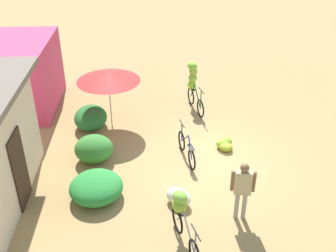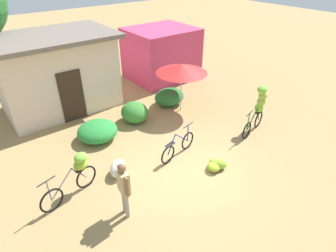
# 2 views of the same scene
# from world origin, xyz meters

# --- Properties ---
(ground_plane) EXTENTS (60.00, 60.00, 0.00)m
(ground_plane) POSITION_xyz_m (0.00, 0.00, 0.00)
(ground_plane) COLOR #A28351
(building_low) EXTENTS (4.80, 3.32, 3.03)m
(building_low) POSITION_xyz_m (-1.50, 6.37, 1.54)
(building_low) COLOR beige
(building_low) RESTS_ON ground
(shop_pink) EXTENTS (3.20, 2.80, 2.51)m
(shop_pink) POSITION_xyz_m (3.85, 6.49, 1.25)
(shop_pink) COLOR #CD3B65
(shop_pink) RESTS_ON ground
(hedge_bush_front_left) EXTENTS (1.40, 1.39, 0.63)m
(hedge_bush_front_left) POSITION_xyz_m (-1.42, 3.15, 0.32)
(hedge_bush_front_left) COLOR #298436
(hedge_bush_front_left) RESTS_ON ground
(hedge_bush_front_right) EXTENTS (1.01, 1.13, 0.80)m
(hedge_bush_front_right) POSITION_xyz_m (0.26, 3.38, 0.40)
(hedge_bush_front_right) COLOR #377D30
(hedge_bush_front_right) RESTS_ON ground
(hedge_bush_mid) EXTENTS (1.34, 1.08, 0.72)m
(hedge_bush_mid) POSITION_xyz_m (2.21, 3.70, 0.36)
(hedge_bush_mid) COLOR #266C2F
(hedge_bush_mid) RESTS_ON ground
(market_umbrella) EXTENTS (2.04, 2.04, 2.00)m
(market_umbrella) POSITION_xyz_m (2.28, 3.02, 1.82)
(market_umbrella) COLOR beige
(market_umbrella) RESTS_ON ground
(bicycle_leftmost) EXTENTS (1.71, 0.59, 1.20)m
(bicycle_leftmost) POSITION_xyz_m (-2.98, 1.05, 0.71)
(bicycle_leftmost) COLOR black
(bicycle_leftmost) RESTS_ON ground
(bicycle_near_pile) EXTENTS (1.61, 0.39, 0.93)m
(bicycle_near_pile) POSITION_xyz_m (0.21, 0.67, 0.34)
(bicycle_near_pile) COLOR black
(bicycle_near_pile) RESTS_ON ground
(bicycle_center_loaded) EXTENTS (1.62, 0.56, 1.71)m
(bicycle_center_loaded) POSITION_xyz_m (3.54, 0.15, 1.00)
(bicycle_center_loaded) COLOR black
(bicycle_center_loaded) RESTS_ON ground
(banana_pile_on_ground) EXTENTS (0.77, 0.63, 0.31)m
(banana_pile_on_ground) POSITION_xyz_m (0.71, -0.56, 0.14)
(banana_pile_on_ground) COLOR #8EAF3E
(banana_pile_on_ground) RESTS_ON ground
(produce_sack) EXTENTS (0.79, 0.82, 0.44)m
(produce_sack) POSITION_xyz_m (-1.78, 1.05, 0.22)
(produce_sack) COLOR silver
(produce_sack) RESTS_ON ground
(person_vendor) EXTENTS (0.25, 0.58, 1.61)m
(person_vendor) POSITION_xyz_m (-2.36, -0.41, 0.98)
(person_vendor) COLOR gray
(person_vendor) RESTS_ON ground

